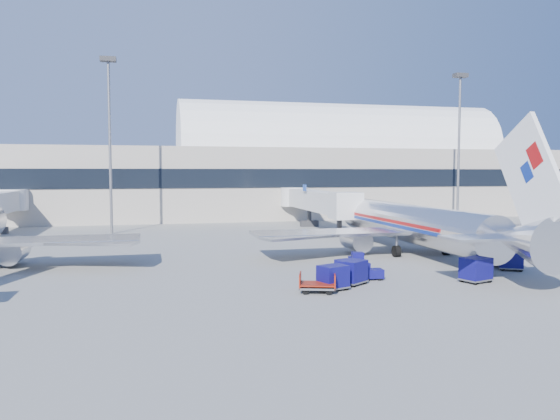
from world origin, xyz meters
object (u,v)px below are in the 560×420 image
object	(u,v)px
tug_right	(493,257)
cart_solo_near	(476,269)
cart_train_a	(348,269)
cart_train_c	(333,277)
airliner_main	(417,225)
mast_east	(459,126)
cart_train_b	(352,272)
cart_solo_far	(511,260)
jetbridge_near	(314,201)
tug_lead	(368,272)
barrier_mid	(535,250)
barrier_near	(505,251)
mast_west	(109,119)
tug_left	(357,261)
cart_open_red	(318,286)

from	to	relation	value
tug_right	cart_solo_near	size ratio (longest dim) A/B	1.17
cart_train_a	cart_train_c	size ratio (longest dim) A/B	0.90
airliner_main	mast_east	xyz separation A→B (m)	(20.00, 25.49, 11.87)
cart_train_b	cart_solo_far	distance (m)	14.86
jetbridge_near	tug_lead	bearing A→B (deg)	-100.82
barrier_mid	airliner_main	bearing A→B (deg)	167.50
jetbridge_near	cart_train_a	world-z (taller)	jetbridge_near
barrier_near	tug_lead	bearing A→B (deg)	-155.22
mast_west	tug_lead	size ratio (longest dim) A/B	10.95
tug_lead	tug_right	size ratio (longest dim) A/B	0.72
cart_train_a	mast_west	bearing A→B (deg)	99.66
tug_lead	cart_train_b	xyz separation A→B (m)	(-1.77, -1.34, 0.34)
barrier_mid	tug_left	size ratio (longest dim) A/B	1.29
tug_right	cart_open_red	xyz separation A→B (m)	(-17.56, -6.30, -0.31)
tug_left	cart_train_c	world-z (taller)	cart_train_c
cart_solo_far	cart_open_red	bearing A→B (deg)	-135.29
tug_right	cart_train_a	size ratio (longest dim) A/B	1.38
barrier_mid	tug_left	world-z (taller)	tug_left
barrier_near	tug_left	size ratio (longest dim) A/B	1.29
cart_train_b	cart_train_c	distance (m)	2.40
mast_west	mast_east	xyz separation A→B (m)	(50.00, 0.00, 0.00)
barrier_near	cart_solo_near	bearing A→B (deg)	-133.53
barrier_mid	cart_train_a	xyz separation A→B (m)	(-22.24, -7.85, 0.37)
tug_left	cart_train_a	size ratio (longest dim) A/B	1.12
mast_east	jetbridge_near	bearing A→B (deg)	177.93
tug_left	cart_open_red	size ratio (longest dim) A/B	0.83
barrier_mid	tug_lead	xyz separation A→B (m)	(-20.74, -8.05, 0.15)
tug_right	cart_solo_far	bearing A→B (deg)	-58.65
mast_east	tug_right	world-z (taller)	mast_east
mast_west	tug_lead	xyz separation A→B (m)	(20.56, -36.05, -14.20)
tug_right	airliner_main	bearing A→B (deg)	136.02
cart_open_red	tug_left	bearing A→B (deg)	71.85
jetbridge_near	tug_left	xyz separation A→B (m)	(-6.09, -32.12, -3.28)
mast_west	barrier_near	distance (m)	49.33
cart_train_b	cart_train_c	bearing A→B (deg)	-179.98
mast_west	mast_east	distance (m)	50.00
tug_lead	airliner_main	bearing A→B (deg)	51.65
tug_right	cart_train_b	size ratio (longest dim) A/B	1.16
cart_train_b	tug_right	bearing A→B (deg)	-19.25
barrier_mid	tug_left	distance (m)	20.07
tug_left	tug_right	bearing A→B (deg)	-87.31
tug_lead	cart_train_a	size ratio (longest dim) A/B	0.99
cart_train_c	cart_open_red	xyz separation A→B (m)	(-1.24, -0.51, -0.45)
tug_lead	cart_train_c	distance (m)	4.63
cart_solo_far	tug_lead	bearing A→B (deg)	-144.30
tug_right	cart_solo_far	xyz separation A→B (m)	(0.29, -2.02, 0.11)
barrier_mid	cart_solo_far	world-z (taller)	cart_solo_far
mast_east	cart_train_a	xyz separation A→B (m)	(-30.94, -35.85, -13.97)
cart_train_c	tug_right	bearing A→B (deg)	-1.26
barrier_mid	cart_train_b	xyz separation A→B (m)	(-22.51, -9.39, 0.48)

